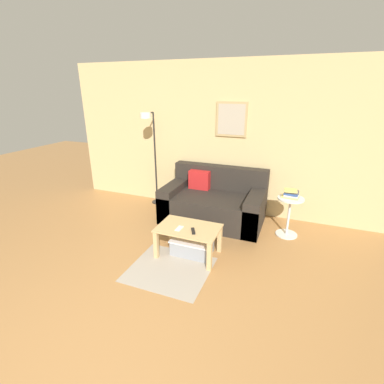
{
  "coord_description": "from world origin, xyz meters",
  "views": [
    {
      "loc": [
        1.37,
        -1.04,
        2.1
      ],
      "look_at": [
        0.14,
        2.07,
        0.85
      ],
      "focal_mm": 26.0,
      "sensor_mm": 36.0,
      "label": 1
    }
  ],
  "objects": [
    {
      "name": "book_stack",
      "position": [
        1.33,
        2.99,
        0.66
      ],
      "size": [
        0.25,
        0.18,
        0.12
      ],
      "color": "#D8C666",
      "rests_on": "side_table"
    },
    {
      "name": "remote_control",
      "position": [
        0.24,
        1.85,
        0.42
      ],
      "size": [
        0.1,
        0.15,
        0.02
      ],
      "primitive_type": "cube",
      "rotation": [
        0.0,
        0.0,
        0.48
      ],
      "color": "black",
      "rests_on": "coffee_table"
    },
    {
      "name": "side_table",
      "position": [
        1.33,
        2.98,
        0.36
      ],
      "size": [
        0.38,
        0.38,
        0.6
      ],
      "color": "silver",
      "rests_on": "ground_plane"
    },
    {
      "name": "coffee_table",
      "position": [
        0.15,
        1.93,
        0.32
      ],
      "size": [
        0.81,
        0.52,
        0.41
      ],
      "color": "tan",
      "rests_on": "ground_plane"
    },
    {
      "name": "wall_back",
      "position": [
        0.0,
        3.6,
        1.28
      ],
      "size": [
        5.6,
        0.09,
        2.55
      ],
      "color": "tan",
      "rests_on": "ground_plane"
    },
    {
      "name": "storage_bin",
      "position": [
        0.18,
        1.98,
        0.11
      ],
      "size": [
        0.54,
        0.36,
        0.22
      ],
      "color": "gray",
      "rests_on": "ground_plane"
    },
    {
      "name": "area_rug",
      "position": [
        0.05,
        1.54,
        0.0
      ],
      "size": [
        0.97,
        0.89,
        0.01
      ],
      "primitive_type": "cube",
      "color": "#A39989",
      "rests_on": "ground_plane"
    },
    {
      "name": "couch",
      "position": [
        0.13,
        3.09,
        0.3
      ],
      "size": [
        1.63,
        0.97,
        0.85
      ],
      "color": "#28231E",
      "rests_on": "ground_plane"
    },
    {
      "name": "ground_plane",
      "position": [
        0.0,
        0.0,
        0.0
      ],
      "size": [
        16.0,
        16.0,
        0.0
      ],
      "primitive_type": "plane",
      "color": "#A87542"
    },
    {
      "name": "floor_lamp",
      "position": [
        -1.12,
        3.25,
        1.21
      ],
      "size": [
        0.2,
        0.45,
        1.72
      ],
      "color": "black",
      "rests_on": "ground_plane"
    },
    {
      "name": "cell_phone",
      "position": [
        0.05,
        1.86,
        0.41
      ],
      "size": [
        0.07,
        0.14,
        0.01
      ],
      "primitive_type": "cube",
      "rotation": [
        0.0,
        0.0,
        -0.03
      ],
      "color": "silver",
      "rests_on": "coffee_table"
    }
  ]
}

